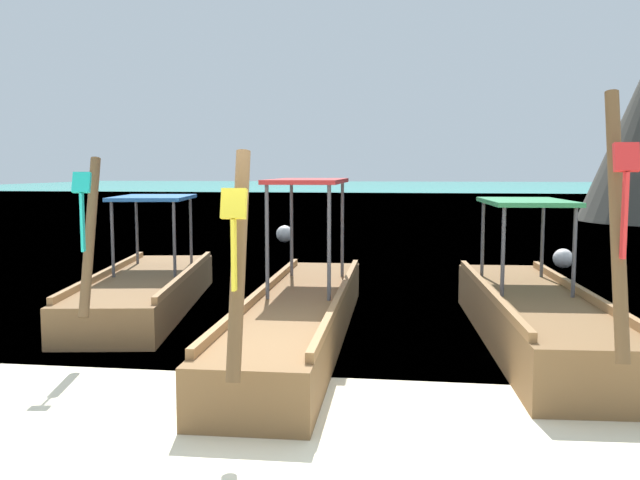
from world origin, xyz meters
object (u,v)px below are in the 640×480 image
object	(u,v)px
longtail_boat_red_ribbon	(534,315)
mooring_buoy_far	(563,259)
mooring_buoy_near	(285,234)
longtail_boat_turquoise_ribbon	(147,289)
longtail_boat_yellow_ribbon	(300,314)

from	to	relation	value
longtail_boat_red_ribbon	mooring_buoy_far	world-z (taller)	longtail_boat_red_ribbon
longtail_boat_red_ribbon	mooring_buoy_near	world-z (taller)	longtail_boat_red_ribbon
longtail_boat_red_ribbon	mooring_buoy_near	bearing A→B (deg)	115.35
longtail_boat_turquoise_ribbon	mooring_buoy_near	world-z (taller)	longtail_boat_turquoise_ribbon
longtail_boat_yellow_ribbon	mooring_buoy_near	distance (m)	12.13
longtail_boat_yellow_ribbon	mooring_buoy_far	distance (m)	8.78
longtail_boat_turquoise_ribbon	mooring_buoy_near	bearing A→B (deg)	88.24
mooring_buoy_near	longtail_boat_yellow_ribbon	bearing A→B (deg)	-78.18
mooring_buoy_near	mooring_buoy_far	distance (m)	8.67
longtail_boat_red_ribbon	longtail_boat_yellow_ribbon	bearing A→B (deg)	-175.90
longtail_boat_turquoise_ribbon	longtail_boat_red_ribbon	bearing A→B (deg)	-13.71
mooring_buoy_far	longtail_boat_red_ribbon	bearing A→B (deg)	-104.53
longtail_boat_yellow_ribbon	mooring_buoy_near	bearing A→B (deg)	101.82
longtail_boat_turquoise_ribbon	mooring_buoy_far	world-z (taller)	longtail_boat_turquoise_ribbon
longtail_boat_turquoise_ribbon	longtail_boat_yellow_ribbon	size ratio (longest dim) A/B	0.83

